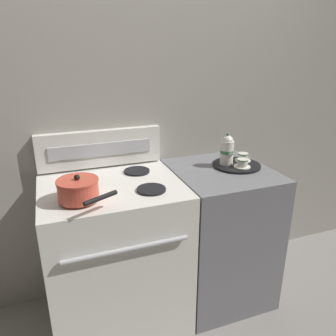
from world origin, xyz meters
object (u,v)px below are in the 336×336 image
stove (116,254)px  teapot (227,150)px  teacup_left (242,163)px  serving_tray (236,165)px  teacup_right (243,157)px  creamer_jug (229,155)px  saucepan (79,189)px

stove → teapot: size_ratio=4.45×
teapot → teacup_left: 0.12m
teacup_left → stove: bearing=177.5°
serving_tray → teacup_right: 0.09m
teapot → creamer_jug: 0.11m
teapot → creamer_jug: (0.06, 0.07, -0.06)m
saucepan → stove: bearing=38.8°
teacup_left → teacup_right: (0.07, 0.10, 0.00)m
teapot → teacup_left: (0.06, -0.08, -0.07)m
teacup_right → saucepan: bearing=-168.6°
creamer_jug → stove: bearing=-171.8°
stove → teacup_left: size_ratio=8.94×
teapot → creamer_jug: teapot is taller
teapot → teacup_right: size_ratio=2.01×
teacup_left → teacup_right: size_ratio=1.00×
teacup_left → creamer_jug: bearing=92.8°
creamer_jug → teacup_left: bearing=-87.2°
teapot → serving_tray: bearing=-17.6°
serving_tray → creamer_jug: bearing=94.4°
stove → creamer_jug: (0.80, 0.11, 0.49)m
stove → teacup_left: 0.94m
creamer_jug → serving_tray: bearing=-85.6°
serving_tray → teacup_left: size_ratio=2.95×
teapot → teacup_left: bearing=-51.9°
saucepan → serving_tray: (0.98, 0.17, -0.06)m
stove → teapot: bearing=3.6°
saucepan → teacup_right: (1.05, 0.21, -0.02)m
teacup_right → creamer_jug: (-0.08, 0.05, 0.01)m
serving_tray → teacup_right: size_ratio=2.95×
stove → saucepan: (-0.18, -0.15, 0.51)m
saucepan → teacup_left: (0.99, 0.11, -0.02)m
stove → serving_tray: 0.92m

